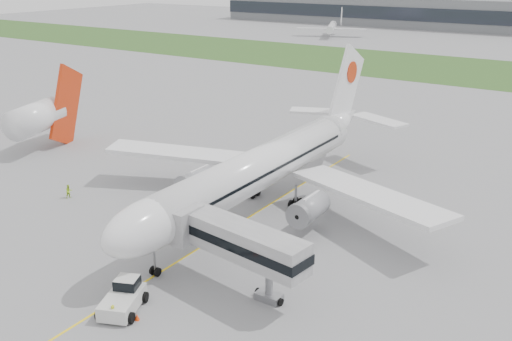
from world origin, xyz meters
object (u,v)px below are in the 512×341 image
Objects in this scene: airliner at (265,165)px; jet_bridge at (232,239)px; ground_crew_near at (113,314)px; neighbor_aircraft at (40,116)px; pushback_tug at (124,297)px.

airliner reaches higher than jet_bridge.
jet_bridge is 8.28× the size of ground_crew_near.
ground_crew_near is at bearing -108.80° from jet_bridge.
airliner is 3.09× the size of neighbor_aircraft.
ground_crew_near is (-5.06, -10.15, -4.20)m from jet_bridge.
jet_bridge reaches higher than pushback_tug.
jet_bridge is 0.87× the size of neighbor_aircraft.
pushback_tug is 0.32× the size of neighbor_aircraft.
pushback_tug is 3.03× the size of ground_crew_near.
airliner is 26.03m from pushback_tug.
neighbor_aircraft is (-45.82, 27.85, 4.68)m from ground_crew_near.
airliner is at bearing -18.84° from neighbor_aircraft.
neighbor_aircraft reaches higher than ground_crew_near.
airliner reaches higher than ground_crew_near.
jet_bridge is at bearing -37.87° from neighbor_aircraft.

